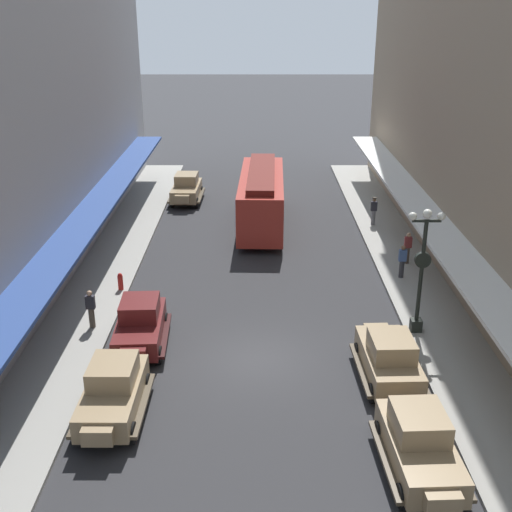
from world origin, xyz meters
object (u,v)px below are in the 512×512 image
(parked_car_4, at_px, (111,390))
(pedestrian_3, at_px, (406,247))
(pedestrian_1, at_px, (89,309))
(pedestrian_0, at_px, (372,210))
(parked_car_2, at_px, (138,324))
(parked_car_0, at_px, (418,443))
(fire_hydrant, at_px, (119,281))
(parked_car_3, at_px, (185,188))
(parked_car_1, at_px, (387,356))
(streetcar, at_px, (260,196))
(pedestrian_2, at_px, (400,261))
(lamp_post_with_clock, at_px, (420,266))

(parked_car_4, distance_m, pedestrian_3, 17.66)
(pedestrian_1, relative_size, pedestrian_3, 1.00)
(pedestrian_0, bearing_deg, parked_car_2, -129.09)
(parked_car_0, relative_size, fire_hydrant, 5.26)
(parked_car_3, relative_size, parked_car_4, 1.01)
(parked_car_1, bearing_deg, pedestrian_3, 74.24)
(parked_car_2, xyz_separation_m, parked_car_4, (-0.10, -4.58, 0.00))
(streetcar, bearing_deg, pedestrian_3, -39.69)
(parked_car_1, xyz_separation_m, pedestrian_2, (2.33, 8.79, 0.05))
(pedestrian_2, bearing_deg, pedestrian_0, 90.18)
(parked_car_3, height_order, lamp_post_with_clock, lamp_post_with_clock)
(parked_car_2, bearing_deg, fire_hydrant, 109.80)
(streetcar, xyz_separation_m, pedestrian_2, (6.69, -7.90, -0.91))
(parked_car_4, relative_size, lamp_post_with_clock, 0.83)
(pedestrian_0, bearing_deg, streetcar, 179.86)
(streetcar, bearing_deg, pedestrian_1, -118.44)
(pedestrian_2, bearing_deg, parked_car_0, -99.95)
(streetcar, relative_size, fire_hydrant, 11.79)
(parked_car_2, bearing_deg, streetcar, 71.15)
(parked_car_1, height_order, parked_car_4, same)
(pedestrian_0, xyz_separation_m, pedestrian_3, (0.68, -6.08, -0.02))
(fire_hydrant, bearing_deg, pedestrian_1, -96.83)
(pedestrian_2, bearing_deg, fire_hydrant, -173.91)
(pedestrian_1, bearing_deg, pedestrian_3, 25.59)
(pedestrian_0, relative_size, pedestrian_3, 1.02)
(parked_car_0, relative_size, pedestrian_0, 2.58)
(parked_car_2, bearing_deg, parked_car_0, -38.29)
(parked_car_0, relative_size, pedestrian_3, 2.63)
(pedestrian_1, bearing_deg, parked_car_1, -17.95)
(fire_hydrant, bearing_deg, parked_car_4, -80.09)
(parked_car_1, xyz_separation_m, streetcar, (-4.36, 16.69, 0.96))
(parked_car_3, bearing_deg, fire_hydrant, -96.30)
(parked_car_4, xyz_separation_m, pedestrian_0, (11.62, 18.75, 0.07))
(streetcar, height_order, pedestrian_0, streetcar)
(parked_car_0, xyz_separation_m, pedestrian_2, (2.37, 13.52, 0.05))
(parked_car_0, bearing_deg, pedestrian_1, 143.41)
(fire_hydrant, relative_size, pedestrian_1, 0.50)
(parked_car_3, distance_m, pedestrian_3, 16.73)
(parked_car_2, xyz_separation_m, pedestrian_2, (11.54, 6.29, 0.05))
(pedestrian_0, bearing_deg, fire_hydrant, -144.96)
(parked_car_2, relative_size, pedestrian_1, 2.63)
(streetcar, bearing_deg, parked_car_4, -104.77)
(parked_car_3, bearing_deg, parked_car_4, -89.88)
(parked_car_4, distance_m, pedestrian_0, 22.06)
(parked_car_1, distance_m, parked_car_4, 9.54)
(parked_car_1, height_order, pedestrian_3, parked_car_1)
(streetcar, xyz_separation_m, pedestrian_3, (7.35, -6.10, -0.91))
(parked_car_2, bearing_deg, pedestrian_2, 28.59)
(pedestrian_2, bearing_deg, pedestrian_1, -159.65)
(pedestrian_2, bearing_deg, parked_car_3, 131.76)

